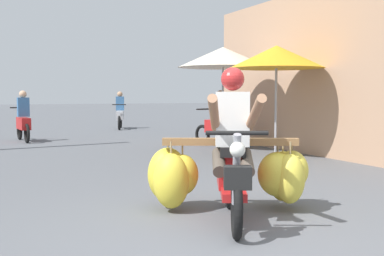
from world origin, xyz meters
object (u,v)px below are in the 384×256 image
(motorbike_distant_ahead_left, at_px, (120,114))
(market_umbrella_near_shop, at_px, (223,57))
(motorbike_main_loaded, at_px, (230,170))
(motorbike_distant_ahead_right, at_px, (220,124))
(market_umbrella_further_along, at_px, (276,57))
(motorbike_distant_far_ahead, at_px, (23,121))
(produce_crate, at_px, (236,140))

(motorbike_distant_ahead_left, xyz_separation_m, market_umbrella_near_shop, (0.27, -7.68, 1.59))
(motorbike_main_loaded, xyz_separation_m, motorbike_distant_ahead_right, (3.02, 6.02, 0.08))
(market_umbrella_near_shop, bearing_deg, motorbike_main_loaded, -117.27)
(motorbike_distant_ahead_left, relative_size, market_umbrella_further_along, 0.68)
(motorbike_distant_ahead_left, bearing_deg, market_umbrella_further_along, -86.04)
(motorbike_main_loaded, distance_m, market_umbrella_further_along, 5.17)
(motorbike_distant_ahead_right, distance_m, motorbike_distant_far_ahead, 5.46)
(market_umbrella_near_shop, relative_size, produce_crate, 4.27)
(motorbike_distant_ahead_right, bearing_deg, market_umbrella_further_along, -86.52)
(motorbike_main_loaded, bearing_deg, motorbike_distant_ahead_left, 79.12)
(market_umbrella_further_along, bearing_deg, market_umbrella_near_shop, 102.97)
(motorbike_distant_ahead_right, bearing_deg, motorbike_distant_far_ahead, 141.85)
(produce_crate, bearing_deg, motorbike_distant_ahead_right, 145.68)
(motorbike_distant_far_ahead, xyz_separation_m, produce_crate, (4.63, -3.60, -0.39))
(market_umbrella_further_along, height_order, produce_crate, market_umbrella_further_along)
(motorbike_distant_ahead_left, distance_m, motorbike_distant_far_ahead, 5.29)
(market_umbrella_further_along, bearing_deg, motorbike_distant_far_ahead, 128.31)
(produce_crate, bearing_deg, motorbike_main_loaded, -120.14)
(motorbike_main_loaded, relative_size, market_umbrella_further_along, 0.81)
(produce_crate, bearing_deg, motorbike_distant_far_ahead, 142.12)
(motorbike_distant_ahead_left, height_order, produce_crate, motorbike_distant_ahead_left)
(motorbike_distant_ahead_left, height_order, market_umbrella_near_shop, market_umbrella_near_shop)
(market_umbrella_further_along, bearing_deg, motorbike_distant_ahead_right, 93.48)
(motorbike_distant_ahead_left, bearing_deg, motorbike_distant_far_ahead, -135.73)
(motorbike_distant_ahead_right, relative_size, market_umbrella_near_shop, 0.66)
(market_umbrella_near_shop, bearing_deg, market_umbrella_further_along, -77.03)
(motorbike_distant_far_ahead, distance_m, market_umbrella_near_shop, 5.90)
(motorbike_main_loaded, relative_size, motorbike_distant_far_ahead, 1.15)
(market_umbrella_near_shop, xyz_separation_m, produce_crate, (0.57, 0.38, -1.97))
(motorbike_distant_ahead_right, height_order, market_umbrella_near_shop, market_umbrella_near_shop)
(motorbike_main_loaded, height_order, market_umbrella_near_shop, market_umbrella_near_shop)
(motorbike_main_loaded, xyz_separation_m, motorbike_distant_far_ahead, (-1.27, 9.39, 0.08))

